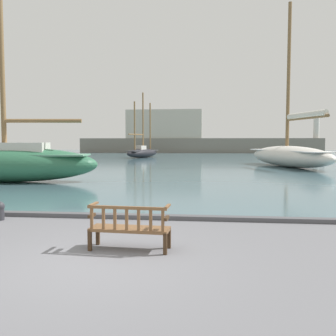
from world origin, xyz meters
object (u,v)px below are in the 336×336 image
Objects in this scene: sailboat_nearest_starboard at (289,154)px; sailboat_mid_starboard at (142,152)px; sailboat_nearest_port at (10,162)px; park_bench at (129,227)px.

sailboat_mid_starboard is (-15.12, 15.98, -0.26)m from sailboat_nearest_starboard.
sailboat_nearest_port is at bearing -141.37° from sailboat_nearest_starboard.
sailboat_nearest_port reaches higher than park_bench.
sailboat_nearest_starboard reaches higher than sailboat_mid_starboard.
sailboat_nearest_port is 29.40m from sailboat_mid_starboard.
sailboat_nearest_port is 1.22× the size of sailboat_mid_starboard.
sailboat_nearest_port is 0.76× the size of sailboat_nearest_starboard.
sailboat_nearest_port is 21.42m from sailboat_nearest_starboard.
sailboat_mid_starboard is at bearing 133.42° from sailboat_nearest_starboard.
park_bench is 0.12× the size of sailboat_nearest_starboard.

